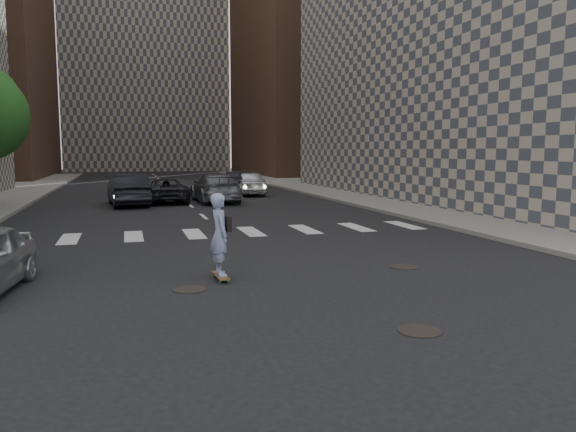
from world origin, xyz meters
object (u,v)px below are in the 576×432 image
traffic_car_c (166,191)px  traffic_car_d (247,183)px  traffic_car_e (238,183)px  traffic_car_b (215,188)px  skateboarder (220,235)px  traffic_car_a (128,190)px

traffic_car_c → traffic_car_d: traffic_car_d is taller
traffic_car_c → traffic_car_e: size_ratio=1.04×
traffic_car_b → traffic_car_c: (-2.66, 0.49, -0.13)m
skateboarder → traffic_car_d: 23.77m
skateboarder → traffic_car_e: size_ratio=0.42×
traffic_car_e → skateboarder: bearing=84.8°
skateboarder → traffic_car_d: bearing=73.9°
traffic_car_b → traffic_car_e: 5.61m
traffic_car_c → traffic_car_d: bearing=-144.9°
skateboarder → traffic_car_a: skateboarder is taller
traffic_car_b → traffic_car_d: bearing=-123.7°
traffic_car_a → skateboarder: bearing=90.2°
traffic_car_a → traffic_car_c: traffic_car_a is taller
skateboarder → traffic_car_a: size_ratio=0.38×
traffic_car_a → traffic_car_d: 8.96m
traffic_car_b → skateboarder: bearing=79.7°
traffic_car_c → traffic_car_e: 6.78m
traffic_car_d → traffic_car_e: 0.85m
traffic_car_a → traffic_car_c: 2.31m
skateboarder → traffic_car_b: (2.80, 18.72, -0.22)m
skateboarder → traffic_car_a: bearing=93.2°
traffic_car_b → traffic_car_e: size_ratio=1.19×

